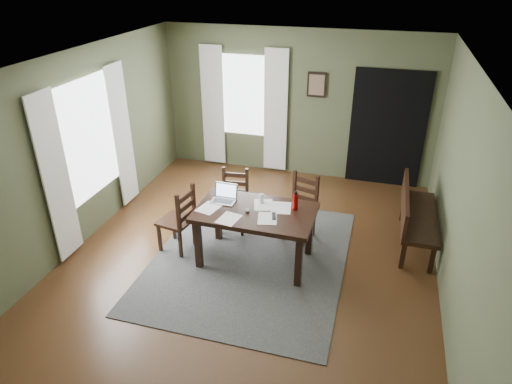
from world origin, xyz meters
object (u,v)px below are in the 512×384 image
(dining_table, at_px, (255,217))
(bench, at_px, (414,213))
(chair_back_left, at_px, (234,201))
(chair_back_right, at_px, (300,208))
(laptop, at_px, (225,196))
(water_bottle, at_px, (295,201))
(chair_end, at_px, (179,220))

(dining_table, relative_size, bench, 1.03)
(dining_table, height_order, bench, bench)
(chair_back_left, xyz_separation_m, chair_back_right, (1.02, 0.04, 0.01))
(bench, height_order, laptop, laptop)
(chair_back_right, height_order, water_bottle, water_bottle)
(chair_back_left, xyz_separation_m, laptop, (0.07, -0.57, 0.39))
(chair_back_left, distance_m, water_bottle, 1.27)
(chair_back_left, height_order, laptop, laptop)
(chair_back_left, relative_size, water_bottle, 3.61)
(bench, relative_size, water_bottle, 5.82)
(dining_table, bearing_deg, chair_back_left, 127.35)
(chair_back_left, distance_m, laptop, 0.70)
(dining_table, distance_m, water_bottle, 0.57)
(laptop, distance_m, water_bottle, 0.98)
(chair_end, height_order, chair_back_left, chair_end)
(chair_back_left, bearing_deg, chair_end, -132.54)
(chair_back_left, bearing_deg, laptop, -90.17)
(water_bottle, bearing_deg, chair_back_right, 92.92)
(laptop, bearing_deg, dining_table, -17.63)
(laptop, relative_size, water_bottle, 1.26)
(chair_end, bearing_deg, bench, 118.50)
(laptop, bearing_deg, chair_back_right, 34.34)
(dining_table, height_order, water_bottle, water_bottle)
(chair_end, relative_size, laptop, 3.00)
(chair_back_right, relative_size, water_bottle, 3.70)
(dining_table, height_order, laptop, laptop)
(chair_end, relative_size, chair_back_right, 1.02)
(chair_back_left, height_order, chair_back_right, chair_back_right)
(chair_back_right, bearing_deg, dining_table, -104.90)
(dining_table, height_order, chair_back_right, chair_back_right)
(chair_back_left, bearing_deg, dining_table, -60.10)
(laptop, xyz_separation_m, water_bottle, (0.98, 0.01, 0.06))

